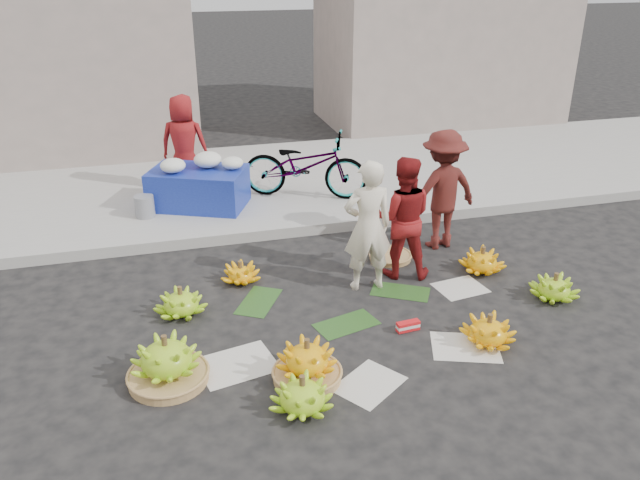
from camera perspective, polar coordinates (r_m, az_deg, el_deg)
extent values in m
plane|color=black|center=(6.73, 2.74, -6.72)|extent=(80.00, 80.00, 0.00)
cube|color=#999691|center=(8.58, -1.70, 1.11)|extent=(40.00, 0.25, 0.15)
cube|color=#999691|center=(10.50, -4.41, 5.44)|extent=(40.00, 4.00, 0.12)
cube|color=gray|center=(12.93, -25.81, 15.66)|extent=(6.00, 3.00, 4.00)
cube|color=gray|center=(14.63, 11.15, 20.28)|extent=(5.00, 3.00, 5.00)
cylinder|color=#A17543|center=(5.89, -13.67, -12.06)|extent=(0.71, 0.71, 0.09)
cylinder|color=#503920|center=(5.68, -14.05, -9.00)|extent=(0.05, 0.05, 0.12)
cylinder|color=#503920|center=(5.28, -1.64, -12.86)|extent=(0.05, 0.05, 0.12)
cylinder|color=#A17543|center=(5.75, -1.18, -12.26)|extent=(0.61, 0.61, 0.09)
cylinder|color=#503920|center=(5.56, -1.21, -9.58)|extent=(0.05, 0.05, 0.12)
cylinder|color=#503920|center=(6.32, 15.27, -7.05)|extent=(0.05, 0.05, 0.12)
cylinder|color=#503920|center=(7.36, 20.78, -3.28)|extent=(0.05, 0.05, 0.12)
cylinder|color=#503920|center=(7.71, 14.69, -1.01)|extent=(0.05, 0.05, 0.12)
cylinder|color=#503920|center=(6.74, -12.69, -4.65)|extent=(0.05, 0.05, 0.12)
cylinder|color=#503920|center=(7.30, -7.31, -2.38)|extent=(0.05, 0.05, 0.12)
cylinder|color=#A17543|center=(7.91, 6.45, -1.52)|extent=(0.62, 0.62, 0.06)
cube|color=red|center=(6.47, 8.06, -7.78)|extent=(0.25, 0.10, 0.10)
imported|color=#F2E7CC|center=(6.92, 4.39, 1.25)|extent=(0.57, 0.38, 1.52)
imported|color=maroon|center=(7.27, 7.53, 2.04)|extent=(0.85, 0.75, 1.46)
imported|color=maroon|center=(8.10, 11.08, 4.52)|extent=(1.07, 0.71, 1.55)
cube|color=navy|center=(9.31, -11.04, 4.71)|extent=(1.56, 1.31, 0.56)
ellipsoid|color=white|center=(9.12, -13.30, 6.59)|extent=(0.36, 0.36, 0.20)
ellipsoid|color=white|center=(9.25, -10.23, 7.19)|extent=(0.40, 0.40, 0.22)
ellipsoid|color=white|center=(9.13, -8.01, 6.95)|extent=(0.31, 0.31, 0.17)
cylinder|color=gray|center=(9.12, -15.75, 2.98)|extent=(0.27, 0.27, 0.31)
imported|color=maroon|center=(9.90, -12.32, 8.64)|extent=(0.84, 0.67, 1.49)
imported|color=gray|center=(9.44, -1.37, 6.84)|extent=(1.34, 1.99, 0.99)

